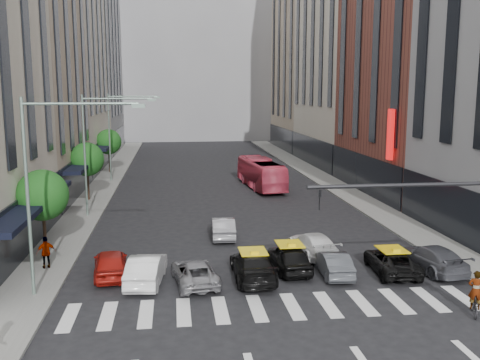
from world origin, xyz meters
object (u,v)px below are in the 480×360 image
object	(u,v)px
car_red	(111,263)
streetlamp_far	(118,125)
bus	(261,173)
streetlamp_mid	(97,139)
taxi_center	(289,257)
pedestrian_far	(46,252)
car_white_front	(146,269)
motorcycle	(475,305)
taxi_left	(253,265)
streetlamp_near	(48,171)

from	to	relation	value
car_red	streetlamp_far	bearing A→B (deg)	-92.17
bus	streetlamp_mid	bearing A→B (deg)	31.18
taxi_center	pedestrian_far	xyz separation A→B (m)	(-12.74, 1.60, 0.29)
pedestrian_far	taxi_center	bearing A→B (deg)	149.45
car_white_front	pedestrian_far	bearing A→B (deg)	-19.14
streetlamp_mid	motorcycle	distance (m)	27.79
taxi_left	pedestrian_far	distance (m)	10.97
streetlamp_near	taxi_left	world-z (taller)	streetlamp_near
pedestrian_far	taxi_left	bearing A→B (deg)	142.65
streetlamp_near	taxi_left	xyz separation A→B (m)	(9.42, 1.15, -5.19)
motorcycle	streetlamp_far	bearing A→B (deg)	-38.68
taxi_center	pedestrian_far	distance (m)	12.84
streetlamp_near	car_white_front	world-z (taller)	streetlamp_near
taxi_left	motorcycle	world-z (taller)	taxi_left
car_white_front	taxi_left	xyz separation A→B (m)	(5.31, -0.10, -0.01)
streetlamp_mid	bus	world-z (taller)	streetlamp_mid
streetlamp_near	streetlamp_mid	xyz separation A→B (m)	(0.00, 16.00, 0.00)
bus	motorcycle	bearing A→B (deg)	91.76
taxi_left	motorcycle	xyz separation A→B (m)	(8.70, -5.49, -0.31)
taxi_center	motorcycle	bearing A→B (deg)	132.66
streetlamp_near	motorcycle	bearing A→B (deg)	-13.47
taxi_center	streetlamp_near	bearing A→B (deg)	8.13
taxi_left	motorcycle	size ratio (longest dim) A/B	3.17
bus	motorcycle	distance (m)	31.18
taxi_center	bus	world-z (taller)	bus
car_red	taxi_left	xyz separation A→B (m)	(7.17, -1.31, 0.01)
car_white_front	motorcycle	size ratio (longest dim) A/B	2.84
streetlamp_mid	taxi_center	bearing A→B (deg)	-50.16
streetlamp_far	taxi_center	bearing A→B (deg)	-68.87
motorcycle	pedestrian_far	world-z (taller)	pedestrian_far
taxi_center	pedestrian_far	size ratio (longest dim) A/B	2.47
car_white_front	streetlamp_near	bearing A→B (deg)	23.30
streetlamp_mid	taxi_left	world-z (taller)	streetlamp_mid
car_white_front	streetlamp_mid	bearing A→B (deg)	-68.07
car_red	taxi_left	distance (m)	7.29
taxi_center	taxi_left	bearing A→B (deg)	23.75
streetlamp_far	pedestrian_far	world-z (taller)	streetlamp_far
streetlamp_mid	taxi_center	world-z (taller)	streetlamp_mid
car_red	taxi_center	size ratio (longest dim) A/B	0.99
motorcycle	bus	bearing A→B (deg)	-57.65
streetlamp_near	taxi_center	size ratio (longest dim) A/B	2.13
car_white_front	car_red	bearing A→B (deg)	-26.51
taxi_center	car_white_front	bearing A→B (deg)	4.58
streetlamp_mid	motorcycle	world-z (taller)	streetlamp_mid
streetlamp_near	pedestrian_far	world-z (taller)	streetlamp_near
car_red	pedestrian_far	xyz separation A→B (m)	(-3.47, 1.34, 0.30)
bus	motorcycle	size ratio (longest dim) A/B	6.60
streetlamp_near	bus	distance (m)	30.37
taxi_left	taxi_center	distance (m)	2.35
streetlamp_near	motorcycle	distance (m)	19.43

